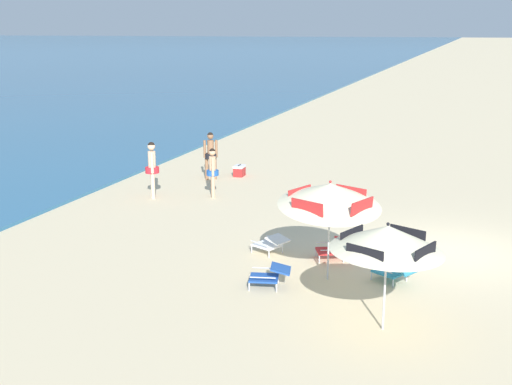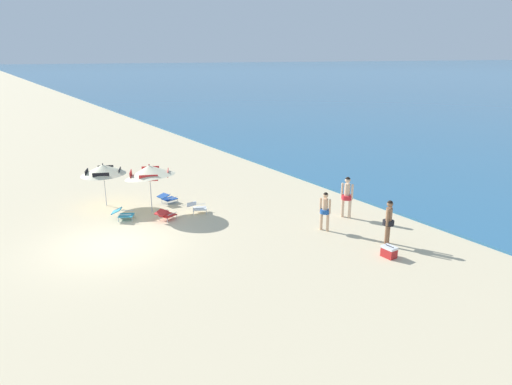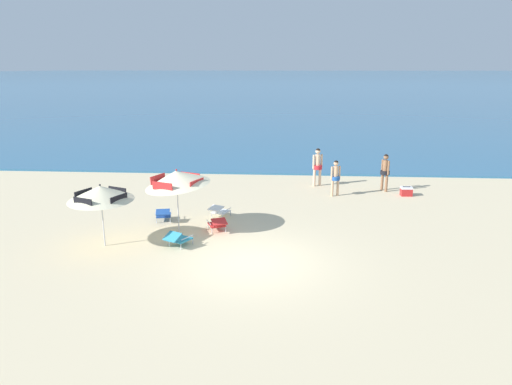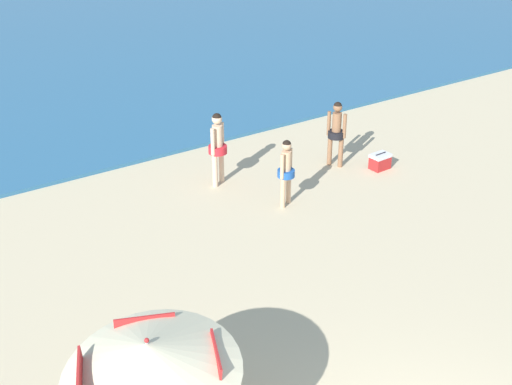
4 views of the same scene
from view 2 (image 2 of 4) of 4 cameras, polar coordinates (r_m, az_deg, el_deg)
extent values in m
plane|color=beige|center=(17.88, -17.48, -6.16)|extent=(800.00, 800.00, 0.00)
cylinder|color=silver|center=(20.61, -13.07, 0.41)|extent=(0.04, 0.04, 2.15)
cone|color=beige|center=(20.40, -13.22, 2.64)|extent=(3.05, 3.04, 0.79)
cube|color=red|center=(20.39, -10.97, 2.45)|extent=(0.74, 0.35, 0.27)
cube|color=red|center=(21.20, -13.08, 2.87)|extent=(0.35, 0.74, 0.27)
cube|color=red|center=(20.50, -15.41, 2.22)|extent=(0.74, 0.35, 0.27)
cube|color=red|center=(19.66, -13.32, 1.77)|extent=(0.35, 0.74, 0.27)
sphere|color=red|center=(20.34, -13.27, 3.40)|extent=(0.06, 0.06, 0.06)
cylinder|color=silver|center=(22.15, -18.43, 0.86)|extent=(0.04, 0.04, 1.96)
cone|color=beige|center=(21.97, -18.61, 2.75)|extent=(2.15, 2.16, 0.53)
cube|color=black|center=(21.89, -16.70, 2.59)|extent=(0.68, 0.31, 0.25)
cube|color=black|center=(22.69, -18.33, 2.94)|extent=(0.31, 0.68, 0.25)
cube|color=black|center=(22.12, -20.46, 2.38)|extent=(0.68, 0.31, 0.25)
cube|color=black|center=(21.29, -18.87, 2.01)|extent=(0.31, 0.68, 0.25)
sphere|color=black|center=(21.91, -18.68, 3.40)|extent=(0.06, 0.06, 0.06)
cube|color=white|center=(20.42, -7.07, -2.01)|extent=(0.72, 0.76, 0.04)
cube|color=white|center=(20.35, -8.06, -1.44)|extent=(0.62, 0.59, 0.13)
cylinder|color=silver|center=(20.69, -6.28, -2.05)|extent=(0.03, 0.03, 0.18)
cylinder|color=silver|center=(20.23, -6.24, -2.49)|extent=(0.03, 0.03, 0.18)
cylinder|color=silver|center=(20.69, -7.86, -2.11)|extent=(0.03, 0.03, 0.18)
cylinder|color=silver|center=(20.22, -7.86, -2.55)|extent=(0.03, 0.03, 0.18)
cylinder|color=silver|center=(20.65, -7.09, -1.44)|extent=(0.25, 0.50, 0.02)
cylinder|color=silver|center=(20.12, -7.07, -1.94)|extent=(0.25, 0.50, 0.02)
cube|color=red|center=(19.81, -10.99, -2.79)|extent=(0.72, 0.76, 0.04)
cube|color=red|center=(19.50, -11.77, -2.46)|extent=(0.62, 0.58, 0.15)
cylinder|color=silver|center=(20.20, -10.89, -2.73)|extent=(0.03, 0.03, 0.18)
cylinder|color=silver|center=(19.87, -9.89, -3.01)|extent=(0.03, 0.03, 0.18)
cylinder|color=silver|center=(19.83, -12.05, -3.18)|extent=(0.03, 0.03, 0.18)
cylinder|color=silver|center=(19.49, -11.05, -3.47)|extent=(0.03, 0.03, 0.18)
cylinder|color=silver|center=(19.96, -11.58, -2.31)|extent=(0.24, 0.50, 0.02)
cylinder|color=silver|center=(19.58, -10.43, -2.62)|extent=(0.24, 0.50, 0.02)
cube|color=teal|center=(20.19, -15.95, -2.76)|extent=(0.74, 0.78, 0.04)
cube|color=teal|center=(20.22, -17.07, -2.21)|extent=(0.62, 0.58, 0.21)
cylinder|color=silver|center=(20.39, -15.00, -2.82)|extent=(0.03, 0.03, 0.18)
cylinder|color=silver|center=(19.94, -15.27, -3.29)|extent=(0.03, 0.03, 0.18)
cylinder|color=silver|center=(20.52, -16.56, -2.83)|extent=(0.03, 0.03, 0.18)
cylinder|color=silver|center=(20.07, -16.86, -3.30)|extent=(0.03, 0.03, 0.18)
cylinder|color=silver|center=(20.41, -15.81, -2.18)|extent=(0.28, 0.48, 0.02)
cylinder|color=silver|center=(19.90, -16.14, -2.71)|extent=(0.28, 0.48, 0.02)
cube|color=#1E4799|center=(22.01, -10.77, -0.78)|extent=(0.64, 0.70, 0.04)
cube|color=#1E4799|center=(21.76, -11.56, -0.42)|extent=(0.57, 0.51, 0.14)
cylinder|color=silver|center=(22.39, -10.51, -0.76)|extent=(0.03, 0.03, 0.18)
cylinder|color=silver|center=(22.00, -9.78, -1.04)|extent=(0.03, 0.03, 0.18)
cylinder|color=silver|center=(22.09, -11.72, -1.08)|extent=(0.03, 0.03, 0.18)
cylinder|color=silver|center=(21.70, -11.01, -1.36)|extent=(0.03, 0.03, 0.18)
cylinder|color=silver|center=(22.20, -11.20, -0.33)|extent=(0.14, 0.53, 0.02)
cylinder|color=silver|center=(21.75, -10.37, -0.64)|extent=(0.14, 0.53, 0.02)
cylinder|color=#D8A87F|center=(18.36, 8.97, -3.64)|extent=(0.11, 0.11, 0.78)
cylinder|color=#D8A87F|center=(18.46, 8.18, -3.49)|extent=(0.11, 0.11, 0.78)
cylinder|color=#1E51A3|center=(18.27, 8.63, -2.36)|extent=(0.39, 0.39, 0.16)
cylinder|color=#D8A87F|center=(18.19, 8.66, -1.60)|extent=(0.21, 0.21, 0.55)
cylinder|color=#D8A87F|center=(18.12, 9.23, -1.75)|extent=(0.08, 0.08, 0.58)
cylinder|color=#D8A87F|center=(18.27, 8.10, -1.55)|extent=(0.08, 0.08, 0.58)
sphere|color=#D8A87F|center=(18.06, 8.72, -0.35)|extent=(0.21, 0.21, 0.21)
sphere|color=black|center=(18.06, 8.72, -0.27)|extent=(0.19, 0.19, 0.19)
cylinder|color=#8C6042|center=(17.69, 16.25, -4.83)|extent=(0.12, 0.12, 0.84)
cylinder|color=#8C6042|center=(17.42, 16.02, -5.16)|extent=(0.12, 0.12, 0.84)
cylinder|color=black|center=(17.40, 16.25, -3.65)|extent=(0.42, 0.42, 0.17)
cylinder|color=#8C6042|center=(17.31, 16.32, -2.79)|extent=(0.23, 0.23, 0.59)
cylinder|color=#8C6042|center=(17.51, 16.48, -2.64)|extent=(0.09, 0.09, 0.63)
cylinder|color=#8C6042|center=(17.12, 16.16, -3.06)|extent=(0.09, 0.09, 0.63)
sphere|color=#8C6042|center=(17.17, 16.45, -1.40)|extent=(0.23, 0.23, 0.23)
sphere|color=black|center=(17.16, 16.45, -1.31)|extent=(0.21, 0.21, 0.21)
cylinder|color=beige|center=(20.06, 10.80, -1.80)|extent=(0.13, 0.13, 0.89)
cylinder|color=beige|center=(19.97, 11.66, -1.93)|extent=(0.13, 0.13, 0.89)
cylinder|color=red|center=(19.88, 11.30, -0.60)|extent=(0.44, 0.44, 0.18)
cylinder|color=beige|center=(19.79, 11.35, 0.22)|extent=(0.24, 0.24, 0.63)
cylinder|color=beige|center=(19.86, 10.74, 0.25)|extent=(0.10, 0.10, 0.66)
cylinder|color=beige|center=(19.74, 11.96, 0.08)|extent=(0.10, 0.10, 0.66)
sphere|color=beige|center=(19.67, 11.43, 1.53)|extent=(0.24, 0.24, 0.24)
sphere|color=black|center=(19.66, 11.43, 1.61)|extent=(0.22, 0.22, 0.22)
cube|color=red|center=(16.60, 16.32, -7.27)|extent=(0.49, 0.36, 0.32)
cube|color=white|center=(16.52, 16.38, -6.63)|extent=(0.51, 0.37, 0.08)
cylinder|color=black|center=(16.50, 16.39, -6.46)|extent=(0.34, 0.04, 0.02)
camera|label=1|loc=(32.05, -26.50, 12.52)|focal=45.69mm
camera|label=3|loc=(17.50, -62.52, 3.74)|focal=33.00mm
camera|label=4|loc=(21.26, -32.29, 15.72)|focal=47.70mm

